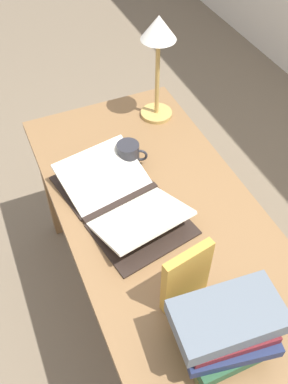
# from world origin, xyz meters

# --- Properties ---
(ground_plane) EXTENTS (12.00, 12.00, 0.00)m
(ground_plane) POSITION_xyz_m (0.00, 0.00, 0.00)
(ground_plane) COLOR #70604C
(reading_desk) EXTENTS (1.43, 0.68, 0.72)m
(reading_desk) POSITION_xyz_m (0.00, 0.00, 0.62)
(reading_desk) COLOR brown
(reading_desk) RESTS_ON ground_plane
(open_book) EXTENTS (0.58, 0.41, 0.09)m
(open_book) POSITION_xyz_m (-0.11, -0.12, 0.75)
(open_book) COLOR black
(open_book) RESTS_ON reading_desk
(book_stack_tall) EXTENTS (0.24, 0.29, 0.19)m
(book_stack_tall) POSITION_xyz_m (0.48, -0.05, 0.82)
(book_stack_tall) COLOR brown
(book_stack_tall) RESTS_ON reading_desk
(book_standing_upright) EXTENTS (0.06, 0.16, 0.23)m
(book_standing_upright) POSITION_xyz_m (0.31, -0.08, 0.84)
(book_standing_upright) COLOR #BC8933
(book_standing_upright) RESTS_ON reading_desk
(reading_lamp) EXTENTS (0.14, 0.14, 0.45)m
(reading_lamp) POSITION_xyz_m (-0.53, 0.22, 1.06)
(reading_lamp) COLOR tan
(reading_lamp) RESTS_ON reading_desk
(coffee_mug) EXTENTS (0.09, 0.11, 0.10)m
(coffee_mug) POSITION_xyz_m (-0.29, -0.01, 0.77)
(coffee_mug) COLOR #28282D
(coffee_mug) RESTS_ON reading_desk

